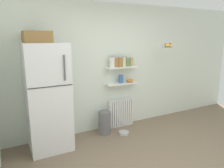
{
  "coord_description": "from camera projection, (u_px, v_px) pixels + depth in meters",
  "views": [
    {
      "loc": [
        -2.04,
        -1.9,
        1.92
      ],
      "look_at": [
        -0.21,
        1.6,
        1.05
      ],
      "focal_mm": 34.16,
      "sensor_mm": 36.0,
      "label": 1
    }
  ],
  "objects": [
    {
      "name": "ground_plane",
      "position": [
        155.0,
        160.0,
        3.42
      ],
      "size": [
        7.04,
        7.04,
        0.0
      ],
      "primitive_type": "plane",
      "color": "#7A6651"
    },
    {
      "name": "back_wall",
      "position": [
        111.0,
        67.0,
        4.48
      ],
      "size": [
        7.04,
        0.1,
        2.6
      ],
      "primitive_type": "cube",
      "color": "silver",
      "rests_on": "ground_plane"
    },
    {
      "name": "refrigerator",
      "position": [
        47.0,
        95.0,
        3.6
      ],
      "size": [
        0.69,
        0.67,
        2.02
      ],
      "color": "silver",
      "rests_on": "ground_plane"
    },
    {
      "name": "radiator",
      "position": [
        121.0,
        113.0,
        4.66
      ],
      "size": [
        0.57,
        0.12,
        0.6
      ],
      "color": "white",
      "rests_on": "ground_plane"
    },
    {
      "name": "wall_shelf_lower",
      "position": [
        122.0,
        83.0,
        4.49
      ],
      "size": [
        0.69,
        0.22,
        0.02
      ],
      "primitive_type": "cube",
      "color": "white"
    },
    {
      "name": "wall_shelf_upper",
      "position": [
        122.0,
        67.0,
        4.41
      ],
      "size": [
        0.69,
        0.22,
        0.02
      ],
      "primitive_type": "cube",
      "color": "white"
    },
    {
      "name": "storage_jar_0",
      "position": [
        112.0,
        62.0,
        4.28
      ],
      "size": [
        0.11,
        0.11,
        0.22
      ],
      "color": "silver",
      "rests_on": "wall_shelf_upper"
    },
    {
      "name": "storage_jar_1",
      "position": [
        116.0,
        62.0,
        4.33
      ],
      "size": [
        0.1,
        0.1,
        0.2
      ],
      "color": "olive",
      "rests_on": "wall_shelf_upper"
    },
    {
      "name": "storage_jar_2",
      "position": [
        120.0,
        62.0,
        4.37
      ],
      "size": [
        0.11,
        0.11,
        0.21
      ],
      "color": "olive",
      "rests_on": "wall_shelf_upper"
    },
    {
      "name": "storage_jar_3",
      "position": [
        124.0,
        61.0,
        4.41
      ],
      "size": [
        0.09,
        0.09,
        0.21
      ],
      "color": "beige",
      "rests_on": "wall_shelf_upper"
    },
    {
      "name": "storage_jar_4",
      "position": [
        128.0,
        62.0,
        4.45
      ],
      "size": [
        0.1,
        0.1,
        0.19
      ],
      "color": "#5B7F4C",
      "rests_on": "wall_shelf_upper"
    },
    {
      "name": "storage_jar_5",
      "position": [
        131.0,
        62.0,
        4.5
      ],
      "size": [
        0.09,
        0.09,
        0.17
      ],
      "color": "tan",
      "rests_on": "wall_shelf_upper"
    },
    {
      "name": "vase",
      "position": [
        121.0,
        79.0,
        4.46
      ],
      "size": [
        0.1,
        0.1,
        0.17
      ],
      "primitive_type": "cylinder",
      "color": "#38609E",
      "rests_on": "wall_shelf_lower"
    },
    {
      "name": "shelf_bowl",
      "position": [
        130.0,
        80.0,
        4.57
      ],
      "size": [
        0.15,
        0.15,
        0.07
      ],
      "primitive_type": "ellipsoid",
      "color": "orange",
      "rests_on": "wall_shelf_lower"
    },
    {
      "name": "trash_bin",
      "position": [
        104.0,
        123.0,
        4.3
      ],
      "size": [
        0.25,
        0.25,
        0.47
      ],
      "primitive_type": "cylinder",
      "color": "slate",
      "rests_on": "ground_plane"
    },
    {
      "name": "pet_food_bowl",
      "position": [
        124.0,
        133.0,
        4.32
      ],
      "size": [
        0.21,
        0.21,
        0.05
      ],
      "primitive_type": "cylinder",
      "color": "#B7B7BC",
      "rests_on": "ground_plane"
    },
    {
      "name": "hanging_fruit_basket",
      "position": [
        168.0,
        46.0,
        4.47
      ],
      "size": [
        0.28,
        0.28,
        0.1
      ],
      "color": "#B2B2B7"
    }
  ]
}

